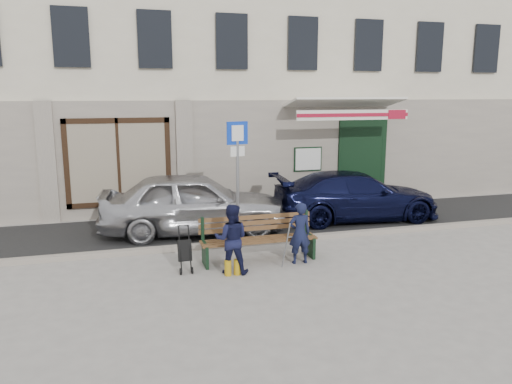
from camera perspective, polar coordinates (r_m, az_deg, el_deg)
name	(u,v)px	position (r m, az deg, el deg)	size (l,w,h in m)	color
ground	(289,264)	(10.19, 3.78, -8.26)	(80.00, 80.00, 0.00)	#9E9991
asphalt_lane	(249,226)	(13.02, -0.76, -3.87)	(60.00, 3.20, 0.01)	#282828
curb	(267,241)	(11.53, 1.30, -5.60)	(60.00, 0.18, 0.12)	#9E9384
building	(209,46)	(17.87, -5.40, 16.25)	(20.00, 8.27, 10.00)	beige
car_silver	(194,203)	(12.26, -7.14, -1.24)	(1.81, 4.50, 1.53)	#B4B4B9
car_navy	(355,196)	(13.81, 11.30, -0.43)	(1.85, 4.54, 1.32)	black
parking_sign	(238,162)	(11.31, -2.13, 3.48)	(0.51, 0.14, 2.78)	gray
bench	(257,239)	(10.25, 0.08, -5.43)	(2.40, 1.17, 0.98)	brown
man	(300,233)	(10.10, 5.01, -4.70)	(0.46, 0.30, 1.26)	#131734
woman	(231,239)	(9.52, -2.83, -5.39)	(0.66, 0.51, 1.35)	#121534
stroller	(185,252)	(9.78, -8.15, -6.76)	(0.26, 0.37, 0.90)	black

